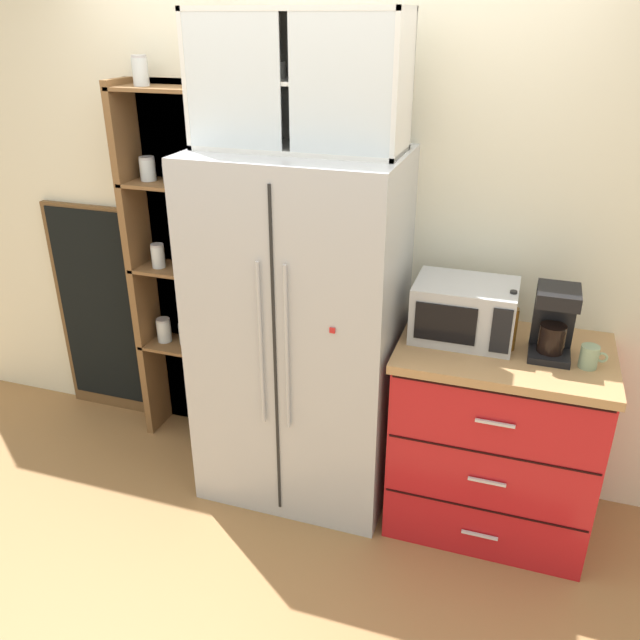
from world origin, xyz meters
TOP-DOWN VIEW (x-y plane):
  - ground_plane at (0.00, 0.00)m, footprint 10.82×10.82m
  - wall_back_cream at (0.00, 0.40)m, footprint 5.11×0.10m
  - refrigerator at (0.00, 0.03)m, footprint 0.93×0.66m
  - pantry_shelf_column at (-0.76, 0.30)m, footprint 0.55×0.26m
  - counter_cabinet at (0.95, 0.05)m, footprint 0.92×0.64m
  - microwave at (0.75, 0.10)m, footprint 0.44×0.33m
  - coffee_maker at (1.13, 0.05)m, footprint 0.17×0.20m
  - mug_sage at (1.28, -0.02)m, footprint 0.11×0.07m
  - bottle_amber at (0.95, 0.04)m, footprint 0.07×0.07m
  - upper_cabinet at (-0.00, 0.08)m, footprint 0.89×0.32m
  - chalkboard_menu at (-1.36, 0.33)m, footprint 0.60×0.04m

SIDE VIEW (x-z plane):
  - ground_plane at x=0.00m, z-range 0.00..0.00m
  - counter_cabinet at x=0.95m, z-range 0.00..0.94m
  - chalkboard_menu at x=-1.36m, z-range 0.00..1.31m
  - refrigerator at x=0.00m, z-range 0.00..1.73m
  - mug_sage at x=1.28m, z-range 0.94..1.03m
  - pantry_shelf_column at x=-0.76m, z-range -0.01..2.07m
  - bottle_amber at x=0.95m, z-range 0.92..1.19m
  - microwave at x=0.75m, z-range 0.94..1.20m
  - coffee_maker at x=1.13m, z-range 0.94..1.25m
  - wall_back_cream at x=0.00m, z-range 0.00..2.55m
  - upper_cabinet at x=0.00m, z-range 1.73..2.28m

